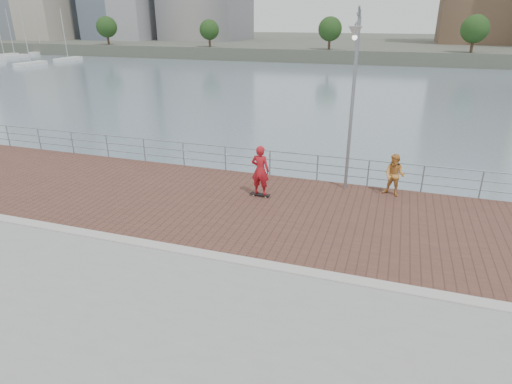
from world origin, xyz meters
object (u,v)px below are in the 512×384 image
(skateboarder, at_px, (260,170))
(guardrail, at_px, (293,162))
(street_lamp, at_px, (354,72))
(bystander, at_px, (394,175))

(skateboarder, bearing_deg, guardrail, -103.67)
(guardrail, distance_m, street_lamp, 4.58)
(bystander, bearing_deg, guardrail, -171.01)
(guardrail, relative_size, skateboarder, 20.50)
(guardrail, relative_size, bystander, 24.10)
(street_lamp, xyz_separation_m, skateboarder, (-2.97, -1.41, -3.49))
(skateboarder, distance_m, bystander, 5.06)
(guardrail, bearing_deg, skateboarder, -106.44)
(street_lamp, relative_size, skateboarder, 3.36)
(bystander, bearing_deg, skateboarder, -141.91)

